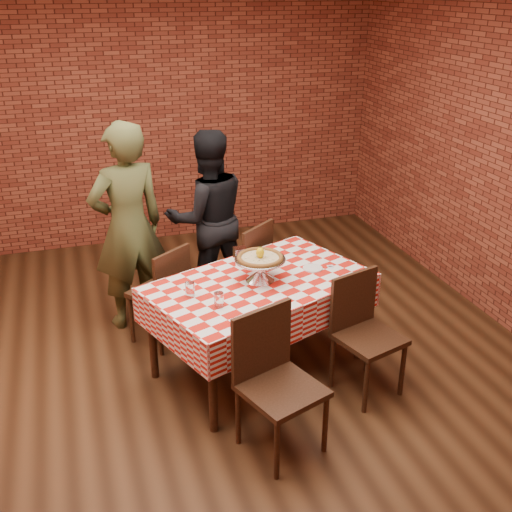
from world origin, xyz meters
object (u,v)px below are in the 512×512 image
chair_near_left (282,388)px  diner_olive (128,227)px  chair_far_left (158,294)px  chair_far_right (240,269)px  condiment_caddy (240,256)px  diner_black (208,218)px  water_glass_right (190,289)px  pizza (260,258)px  chair_near_right (369,339)px  table (259,325)px  pizza_stand (260,269)px  water_glass_left (219,300)px

chair_near_left → diner_olive: 2.10m
chair_far_left → chair_far_right: bearing=160.3°
condiment_caddy → chair_far_right: chair_far_right is taller
diner_black → chair_far_right: bearing=110.7°
condiment_caddy → diner_black: bearing=92.2°
water_glass_right → chair_far_right: bearing=55.8°
diner_black → pizza: bearing=91.6°
water_glass_right → chair_far_right: (0.63, 0.93, -0.36)m
chair_far_left → chair_far_right: (0.77, 0.22, 0.02)m
chair_near_right → diner_black: size_ratio=0.55×
water_glass_right → diner_black: (0.45, 1.35, 0.00)m
diner_black → chair_far_left: bearing=44.6°
table → chair_far_right: (0.09, 0.85, 0.08)m
pizza_stand → pizza: size_ratio=1.13×
pizza → chair_far_left: 1.05m
table → diner_black: 1.34m
chair_near_left → chair_near_right: chair_near_left is taller
pizza_stand → water_glass_right: (-0.55, -0.10, -0.03)m
water_glass_right → chair_near_right: bearing=-20.7°
water_glass_left → water_glass_right: same height
table → diner_black: diner_black is taller
table → chair_far_left: bearing=136.9°
pizza_stand → water_glass_left: pizza_stand is taller
table → water_glass_left: water_glass_left is taller
chair_near_right → diner_black: 1.98m
pizza_stand → water_glass_right: 0.56m
chair_near_right → diner_olive: (-1.49, 1.56, 0.45)m
water_glass_right → condiment_caddy: (0.49, 0.41, 0.02)m
table → chair_near_left: 0.93m
pizza_stand → diner_black: size_ratio=0.24×
pizza_stand → chair_near_left: bearing=-99.5°
table → diner_black: (-0.09, 1.27, 0.44)m
water_glass_right → chair_far_left: (-0.13, 0.71, -0.38)m
table → chair_near_right: (0.66, -0.53, 0.08)m
condiment_caddy → pizza_stand: bearing=-79.0°
pizza → diner_olive: size_ratio=0.19×
water_glass_right → chair_near_right: chair_near_right is taller
condiment_caddy → diner_black: diner_black is taller
water_glass_right → chair_far_right: 1.18m
pizza_stand → diner_black: diner_black is taller
pizza_stand → chair_far_left: size_ratio=0.44×
pizza_stand → diner_olive: 1.31m
table → diner_black: size_ratio=0.98×
pizza → pizza_stand: bearing=0.0°
diner_olive → chair_far_left: bearing=95.9°
water_glass_left → water_glass_right: size_ratio=1.00×
water_glass_right → condiment_caddy: bearing=40.1°
pizza_stand → water_glass_left: 0.50m
pizza → diner_olive: (-0.84, 1.01, -0.03)m
table → chair_far_right: size_ratio=1.75×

